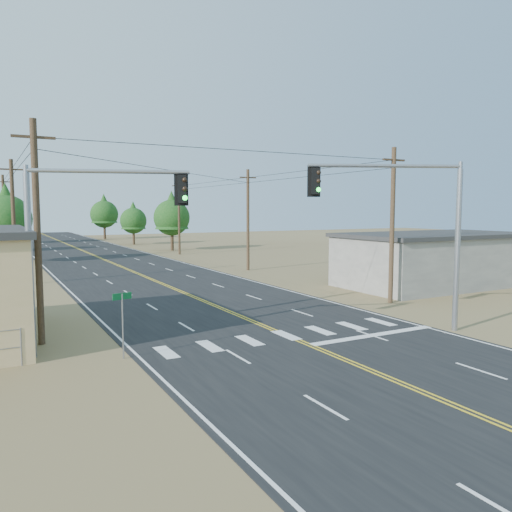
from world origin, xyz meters
TOP-DOWN VIEW (x-y plane):
  - ground at (0.00, 0.00)m, footprint 220.00×220.00m
  - road at (0.00, 30.00)m, footprint 15.00×200.00m
  - building_right at (19.00, 16.00)m, footprint 15.00×8.00m
  - utility_pole_left_near at (-10.50, 12.00)m, footprint 1.80×0.30m
  - utility_pole_left_mid at (-10.50, 32.00)m, footprint 1.80×0.30m
  - utility_pole_left_far at (-10.50, 52.00)m, footprint 1.80×0.30m
  - utility_pole_right_near at (10.50, 12.00)m, footprint 1.80×0.30m
  - utility_pole_right_mid at (10.50, 32.00)m, footprint 1.80×0.30m
  - utility_pole_right_far at (10.50, 52.00)m, footprint 1.80×0.30m
  - signal_mast_left at (-9.20, 9.40)m, footprint 6.30×2.34m
  - signal_mast_right at (5.96, 5.76)m, footprint 7.04×3.33m
  - street_sign at (-7.80, 8.00)m, footprint 0.80×0.19m
  - tree_left_near at (-10.36, 50.65)m, footprint 5.44×5.44m
  - tree_left_far at (-9.00, 86.58)m, footprint 5.65×5.65m
  - tree_right_near at (11.76, 58.62)m, footprint 5.30×5.30m
  - tree_right_mid at (10.11, 73.99)m, footprint 4.50×4.50m
  - tree_right_far at (9.00, 92.37)m, footprint 5.55×5.55m

SIDE VIEW (x-z plane):
  - ground at x=0.00m, z-range 0.00..0.00m
  - road at x=0.00m, z-range 0.00..0.02m
  - street_sign at x=-7.80m, z-range 0.46..3.18m
  - building_right at x=19.00m, z-range 0.00..4.00m
  - tree_right_mid at x=10.11m, z-range 0.84..8.33m
  - utility_pole_left_near at x=-10.50m, z-range 0.12..10.12m
  - utility_pole_left_mid at x=-10.50m, z-range 0.12..10.12m
  - utility_pole_left_far at x=-10.50m, z-range 0.12..10.12m
  - utility_pole_right_near at x=10.50m, z-range 0.12..10.12m
  - utility_pole_right_mid at x=10.50m, z-range 0.12..10.12m
  - utility_pole_right_far at x=10.50m, z-range 0.12..10.12m
  - signal_mast_left at x=-9.20m, z-range 1.39..9.22m
  - tree_right_near at x=11.76m, z-range 0.98..9.81m
  - tree_left_near at x=-10.36m, z-range 1.01..10.08m
  - tree_right_far at x=9.00m, z-range 1.03..10.29m
  - signal_mast_right at x=5.96m, z-range 1.53..9.92m
  - tree_left_far at x=-9.00m, z-range 1.05..10.46m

